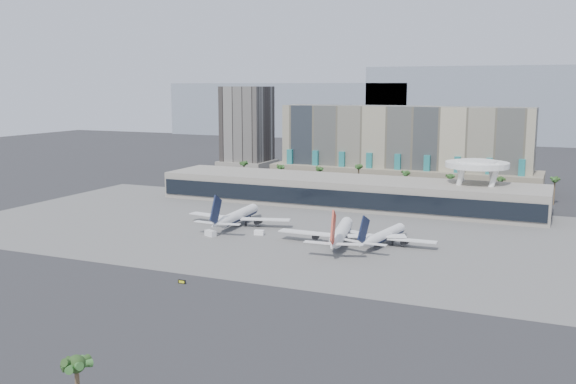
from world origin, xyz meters
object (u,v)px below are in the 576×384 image
at_px(airliner_left, 237,216).
at_px(airliner_right, 384,235).
at_px(service_vehicle_a, 210,233).
at_px(service_vehicle_b, 259,233).
at_px(airliner_centre, 341,233).
at_px(taxiway_sign, 182,282).

distance_m(airliner_left, airliner_right, 59.26).
distance_m(service_vehicle_a, service_vehicle_b, 17.21).
distance_m(airliner_right, service_vehicle_a, 60.66).
xyz_separation_m(airliner_centre, service_vehicle_b, (-31.02, 1.28, -3.02)).
bearing_deg(airliner_left, taxiway_sign, -77.44).
distance_m(service_vehicle_a, taxiway_sign, 54.69).
xyz_separation_m(service_vehicle_b, taxiway_sign, (5.75, -59.30, -0.36)).
relative_size(airliner_right, taxiway_sign, 16.02).
bearing_deg(service_vehicle_b, service_vehicle_a, -163.26).
xyz_separation_m(airliner_left, airliner_right, (58.87, -6.79, -0.52)).
height_order(airliner_left, airliner_right, airliner_left).
xyz_separation_m(airliner_left, service_vehicle_b, (14.39, -10.50, -2.85)).
xyz_separation_m(service_vehicle_a, service_vehicle_b, (14.88, 8.65, -0.18)).
xyz_separation_m(airliner_right, taxiway_sign, (-38.72, -63.00, -2.69)).
relative_size(airliner_right, service_vehicle_b, 10.77).
distance_m(airliner_centre, airliner_right, 14.36).
xyz_separation_m(airliner_centre, taxiway_sign, (-25.27, -58.02, -3.38)).
relative_size(airliner_left, airliner_centre, 0.97).
bearing_deg(service_vehicle_b, airliner_right, -8.66).
bearing_deg(airliner_centre, airliner_right, 9.03).
xyz_separation_m(airliner_left, service_vehicle_a, (-0.49, -19.14, -2.67)).
xyz_separation_m(airliner_right, service_vehicle_a, (-59.36, -12.35, -2.15)).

